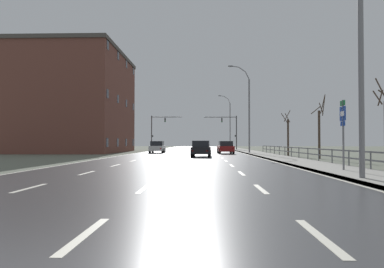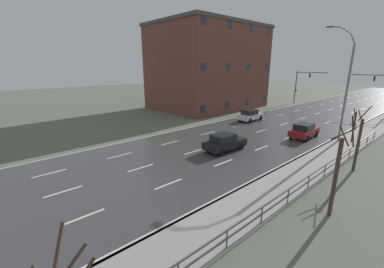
% 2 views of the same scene
% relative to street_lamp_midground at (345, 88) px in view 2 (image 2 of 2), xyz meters
% --- Properties ---
extents(ground_plane, '(160.00, 160.00, 0.12)m').
position_rel_street_lamp_midground_xyz_m(ground_plane, '(-7.42, 6.15, -5.49)').
color(ground_plane, '#5B6051').
extents(road_asphalt_strip, '(14.00, 120.00, 0.03)m').
position_rel_street_lamp_midground_xyz_m(road_asphalt_strip, '(-7.42, 18.15, -5.42)').
color(road_asphalt_strip, '#3D3D3F').
rests_on(road_asphalt_strip, ground).
extents(guardrail, '(0.07, 38.87, 1.00)m').
position_rel_street_lamp_midground_xyz_m(guardrail, '(2.43, -16.06, -4.72)').
color(guardrail, '#515459').
rests_on(guardrail, ground).
extents(street_lamp_midground, '(2.73, 0.24, 11.14)m').
position_rel_street_lamp_midground_xyz_m(street_lamp_midground, '(0.00, 0.00, 0.00)').
color(street_lamp_midground, slate).
rests_on(street_lamp_midground, ground).
extents(traffic_signal_left, '(5.74, 0.36, 6.44)m').
position_rel_street_lamp_midground_xyz_m(traffic_signal_left, '(-14.28, 22.01, -1.16)').
color(traffic_signal_left, '#38383A').
rests_on(traffic_signal_left, ground).
extents(car_near_right, '(1.85, 4.11, 1.57)m').
position_rel_street_lamp_midground_xyz_m(car_near_right, '(-11.62, 1.60, -4.63)').
color(car_near_right, silver).
rests_on(car_near_right, ground).
extents(car_far_left, '(1.99, 4.18, 1.57)m').
position_rel_street_lamp_midground_xyz_m(car_far_left, '(-5.83, -10.53, -4.63)').
color(car_far_left, black).
rests_on(car_far_left, ground).
extents(car_near_left, '(1.97, 4.17, 1.57)m').
position_rel_street_lamp_midground_xyz_m(car_near_left, '(-2.88, -1.08, -4.63)').
color(car_near_left, maroon).
rests_on(car_near_left, ground).
extents(brick_building, '(14.27, 18.81, 14.34)m').
position_rel_street_lamp_midground_xyz_m(brick_building, '(-24.22, 5.82, 1.75)').
color(brick_building, brown).
rests_on(brick_building, ground).
extents(bare_tree_mid, '(1.08, 1.09, 5.52)m').
position_rel_street_lamp_midground_xyz_m(bare_tree_mid, '(4.39, -14.05, -3.00)').
color(bare_tree_mid, '#423328').
rests_on(bare_tree_mid, ground).
extents(bare_tree_far, '(1.04, 1.11, 4.86)m').
position_rel_street_lamp_midground_xyz_m(bare_tree_far, '(3.39, -6.79, -3.26)').
color(bare_tree_far, '#423328').
rests_on(bare_tree_far, ground).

